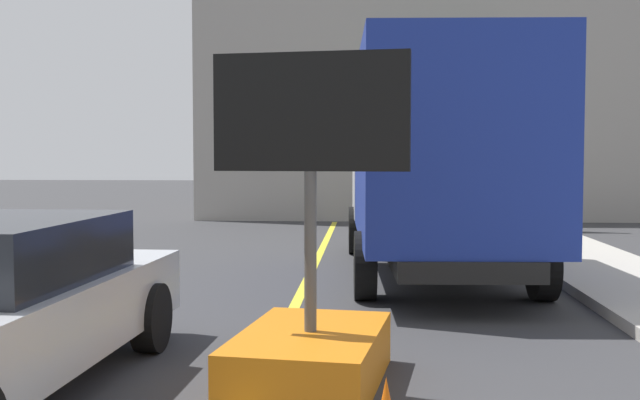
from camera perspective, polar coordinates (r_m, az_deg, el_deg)
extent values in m
cube|color=orange|center=(6.43, -0.71, -11.59)|extent=(1.35, 1.94, 0.45)
cylinder|color=#4C4C4C|center=(6.26, -0.71, -3.83)|extent=(0.10, 0.10, 1.30)
cube|color=black|center=(6.22, -0.72, 6.51)|extent=(1.59, 0.31, 0.95)
sphere|color=yellow|center=(6.18, 4.40, 6.53)|extent=(0.09, 0.09, 0.09)
sphere|color=yellow|center=(6.22, 1.64, 6.51)|extent=(0.09, 0.09, 0.09)
sphere|color=yellow|center=(6.28, -1.07, 6.48)|extent=(0.09, 0.09, 0.09)
sphere|color=yellow|center=(6.35, -3.73, 6.44)|extent=(0.09, 0.09, 0.09)
sphere|color=yellow|center=(6.41, -5.21, 8.01)|extent=(0.09, 0.09, 0.09)
sphere|color=yellow|center=(6.39, -5.19, 4.80)|extent=(0.09, 0.09, 0.09)
cube|color=black|center=(12.36, 8.29, -2.78)|extent=(1.95, 7.46, 0.25)
cube|color=silver|center=(14.94, 7.08, 2.41)|extent=(2.47, 2.16, 1.90)
cube|color=navy|center=(11.17, 9.07, 4.09)|extent=(2.58, 5.12, 2.68)
cylinder|color=black|center=(14.79, 2.68, -2.24)|extent=(0.31, 0.91, 0.90)
cylinder|color=black|center=(15.02, 11.46, -2.21)|extent=(0.31, 0.91, 0.90)
cylinder|color=black|center=(10.08, 3.34, -4.84)|extent=(0.31, 0.91, 0.90)
cylinder|color=black|center=(10.42, 16.08, -4.69)|extent=(0.31, 0.91, 0.90)
cylinder|color=black|center=(7.63, -12.32, -8.47)|extent=(0.25, 0.67, 0.66)
cylinder|color=gray|center=(20.22, 14.25, 4.97)|extent=(0.18, 0.18, 5.00)
cube|color=#0F6033|center=(20.04, 10.38, 9.76)|extent=(2.60, 0.22, 1.30)
cube|color=white|center=(20.07, 10.36, 9.75)|extent=(1.82, 0.12, 0.18)
cube|color=gray|center=(26.95, 7.55, 8.27)|extent=(13.71, 9.71, 8.45)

